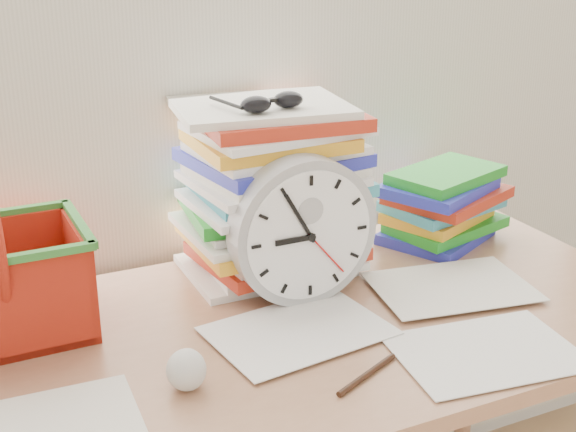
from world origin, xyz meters
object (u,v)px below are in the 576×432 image
clock (303,231)px  book_stack (440,205)px  desk (295,359)px  paper_stack (272,190)px

clock → book_stack: (0.41, 0.14, -0.06)m
desk → book_stack: size_ratio=5.09×
desk → book_stack: (0.46, 0.21, 0.16)m
paper_stack → desk: bearing=-104.5°
clock → book_stack: clock is taller
paper_stack → book_stack: bearing=-1.6°
desk → clock: 0.23m
desk → paper_stack: 0.34m
paper_stack → clock: paper_stack is taller
paper_stack → clock: size_ratio=1.23×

